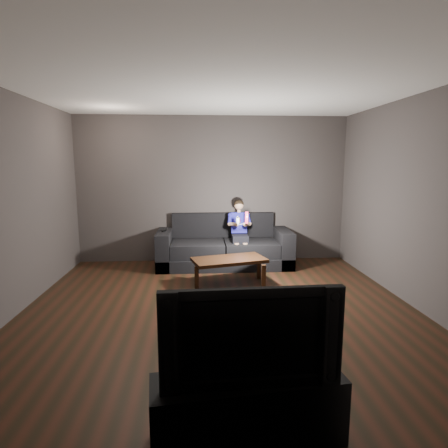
{
  "coord_description": "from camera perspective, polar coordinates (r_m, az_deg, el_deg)",
  "views": [
    {
      "loc": [
        -0.25,
        -4.5,
        1.84
      ],
      "look_at": [
        0.15,
        1.55,
        0.85
      ],
      "focal_mm": 30.0,
      "sensor_mm": 36.0,
      "label": 1
    }
  ],
  "objects": [
    {
      "name": "nunchuk_white",
      "position": [
        6.27,
        2.11,
        0.58
      ],
      "size": [
        0.07,
        0.1,
        0.15
      ],
      "color": "silver",
      "rests_on": "child"
    },
    {
      "name": "floor",
      "position": [
        4.87,
        -0.56,
        -12.94
      ],
      "size": [
        5.0,
        5.0,
        0.0
      ],
      "primitive_type": "plane",
      "color": "black",
      "rests_on": "ground"
    },
    {
      "name": "wii_remote_red",
      "position": [
        6.28,
        3.47,
        0.98
      ],
      "size": [
        0.06,
        0.08,
        0.2
      ],
      "color": "#C91D44",
      "rests_on": "child"
    },
    {
      "name": "wii_remote_black",
      "position": [
        6.68,
        -9.14,
        -1.0
      ],
      "size": [
        0.08,
        0.15,
        0.03
      ],
      "color": "black",
      "rests_on": "sofa"
    },
    {
      "name": "front_wall",
      "position": [
        2.08,
        3.3,
        -4.48
      ],
      "size": [
        5.0,
        0.04,
        2.7
      ],
      "primitive_type": "cube",
      "color": "#403A38",
      "rests_on": "ground"
    },
    {
      "name": "child",
      "position": [
        6.69,
        2.36,
        -0.28
      ],
      "size": [
        0.42,
        0.51,
        1.03
      ],
      "color": "black",
      "rests_on": "sofa"
    },
    {
      "name": "sofa",
      "position": [
        6.83,
        0.0,
        -3.76
      ],
      "size": [
        2.38,
        1.03,
        0.92
      ],
      "color": "black",
      "rests_on": "floor"
    },
    {
      "name": "right_wall",
      "position": [
        5.3,
        27.54,
        2.9
      ],
      "size": [
        0.04,
        5.0,
        2.7
      ],
      "primitive_type": "cube",
      "color": "#403A38",
      "rests_on": "ground"
    },
    {
      "name": "tv",
      "position": [
        2.49,
        3.8,
        -16.0
      ],
      "size": [
        1.14,
        0.19,
        0.65
      ],
      "primitive_type": "imported",
      "rotation": [
        0.0,
        0.0,
        0.04
      ],
      "color": "black",
      "rests_on": "media_console"
    },
    {
      "name": "wii_console",
      "position": [
        2.7,
        14.97,
        -19.61
      ],
      "size": [
        0.06,
        0.15,
        0.19
      ],
      "primitive_type": "cube",
      "rotation": [
        0.0,
        0.0,
        0.09
      ],
      "color": "silver",
      "rests_on": "media_console"
    },
    {
      "name": "ceiling",
      "position": [
        4.59,
        -0.62,
        20.05
      ],
      "size": [
        5.0,
        5.0,
        0.02
      ],
      "primitive_type": "cube",
      "color": "silver",
      "rests_on": "back_wall"
    },
    {
      "name": "left_wall",
      "position": [
        5.06,
        -30.2,
        2.43
      ],
      "size": [
        0.04,
        5.0,
        2.7
      ],
      "primitive_type": "cube",
      "color": "#403A38",
      "rests_on": "ground"
    },
    {
      "name": "media_console",
      "position": [
        2.77,
        3.66,
        -26.38
      ],
      "size": [
        1.31,
        0.51,
        0.45
      ],
      "primitive_type": "cube",
      "rotation": [
        0.0,
        0.0,
        0.12
      ],
      "color": "black",
      "rests_on": "floor"
    },
    {
      "name": "coffee_table",
      "position": [
        5.76,
        0.79,
        -5.78
      ],
      "size": [
        1.2,
        0.82,
        0.4
      ],
      "color": "black",
      "rests_on": "floor"
    },
    {
      "name": "back_wall",
      "position": [
        7.02,
        -1.74,
        5.27
      ],
      "size": [
        5.0,
        0.04,
        2.7
      ],
      "primitive_type": "cube",
      "color": "#403A38",
      "rests_on": "ground"
    }
  ]
}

